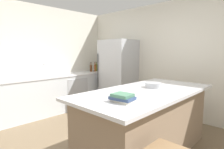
{
  "coord_description": "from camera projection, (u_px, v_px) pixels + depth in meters",
  "views": [
    {
      "loc": [
        2.03,
        -1.73,
        1.47
      ],
      "look_at": [
        -0.65,
        1.03,
        1.0
      ],
      "focal_mm": 29.52,
      "sensor_mm": 36.0,
      "label": 1
    }
  ],
  "objects": [
    {
      "name": "ground_plane",
      "position": [
        95.0,
        149.0,
        2.82
      ],
      "size": [
        7.2,
        7.2,
        0.0
      ],
      "primitive_type": "plane",
      "color": "#7A664C"
    },
    {
      "name": "mixing_bowl",
      "position": [
        153.0,
        85.0,
        2.83
      ],
      "size": [
        0.25,
        0.25,
        0.07
      ],
      "color": "#B2B5BA",
      "rests_on": "kitchen_island"
    },
    {
      "name": "cookbook_stack",
      "position": [
        122.0,
        98.0,
        2.01
      ],
      "size": [
        0.28,
        0.21,
        0.09
      ],
      "color": "silver",
      "rests_on": "kitchen_island"
    },
    {
      "name": "kitchen_island",
      "position": [
        146.0,
        121.0,
        2.68
      ],
      "size": [
        1.08,
        2.25,
        0.93
      ],
      "color": "#8E755B",
      "rests_on": "ground_plane"
    },
    {
      "name": "syrup_bottle",
      "position": [
        91.0,
        68.0,
        5.4
      ],
      "size": [
        0.07,
        0.07,
        0.28
      ],
      "color": "#5B3319",
      "rests_on": "counter_run_left"
    },
    {
      "name": "counter_run_left",
      "position": [
        59.0,
        93.0,
        4.63
      ],
      "size": [
        0.65,
        3.05,
        0.9
      ],
      "color": "silver",
      "rests_on": "ground_plane"
    },
    {
      "name": "olive_oil_bottle",
      "position": [
        96.0,
        67.0,
        5.53
      ],
      "size": [
        0.06,
        0.06,
        0.27
      ],
      "color": "olive",
      "rests_on": "counter_run_left"
    },
    {
      "name": "wall_rear",
      "position": [
        168.0,
        59.0,
        4.26
      ],
      "size": [
        6.0,
        0.1,
        2.6
      ],
      "primitive_type": "cube",
      "color": "silver",
      "rests_on": "ground_plane"
    },
    {
      "name": "vinegar_bottle",
      "position": [
        95.0,
        68.0,
        5.45
      ],
      "size": [
        0.06,
        0.06,
        0.28
      ],
      "color": "#994C23",
      "rests_on": "counter_run_left"
    },
    {
      "name": "whiskey_bottle",
      "position": [
        101.0,
        67.0,
        5.55
      ],
      "size": [
        0.09,
        0.09,
        0.33
      ],
      "color": "brown",
      "rests_on": "counter_run_left"
    },
    {
      "name": "sink_faucet",
      "position": [
        43.0,
        70.0,
        4.34
      ],
      "size": [
        0.15,
        0.05,
        0.3
      ],
      "color": "silver",
      "rests_on": "counter_run_left"
    },
    {
      "name": "wall_left",
      "position": [
        27.0,
        59.0,
        4.35
      ],
      "size": [
        0.1,
        6.0,
        2.6
      ],
      "primitive_type": "cube",
      "color": "silver",
      "rests_on": "ground_plane"
    },
    {
      "name": "refrigerator",
      "position": [
        118.0,
        74.0,
        4.86
      ],
      "size": [
        0.84,
        0.74,
        1.78
      ],
      "color": "#B7BABF",
      "rests_on": "ground_plane"
    }
  ]
}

